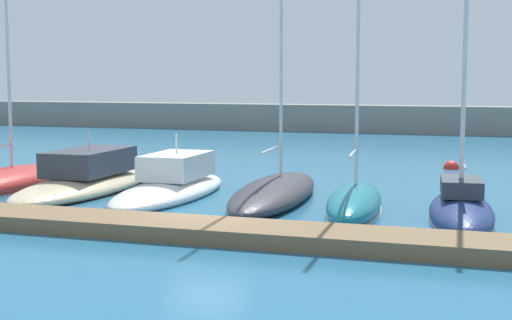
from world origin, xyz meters
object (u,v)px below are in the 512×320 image
Objects in this scene: motorboat_sand_second at (86,180)px; sailboat_charcoal_fourth at (275,191)px; sailboat_red_nearest at (4,181)px; motorboat_white_third at (172,185)px; mooring_buoy_red at (451,169)px; sailboat_navy_sixth at (461,209)px; sailboat_teal_fifth at (355,201)px.

sailboat_charcoal_fourth is (8.21, 0.27, -0.09)m from motorboat_sand_second.
sailboat_red_nearest reaches higher than motorboat_white_third.
sailboat_charcoal_fourth is at bearing -88.36° from sailboat_red_nearest.
motorboat_white_third is at bearing 89.58° from sailboat_charcoal_fourth.
motorboat_white_third reaches higher than mooring_buoy_red.
mooring_buoy_red is at bearing -1.14° from sailboat_navy_sixth.
mooring_buoy_red is at bearing -49.14° from motorboat_sand_second.
sailboat_navy_sixth is at bearing -85.16° from mooring_buoy_red.
motorboat_sand_second is 11.76m from sailboat_teal_fifth.
sailboat_red_nearest reaches higher than sailboat_navy_sixth.
sailboat_red_nearest is 2.03× the size of motorboat_white_third.
sailboat_charcoal_fourth reaches higher than mooring_buoy_red.
sailboat_navy_sixth is 14.23× the size of mooring_buoy_red.
sailboat_navy_sixth is (7.15, -1.91, -0.01)m from sailboat_charcoal_fourth.
motorboat_white_third is (7.82, 0.25, 0.11)m from sailboat_red_nearest.
sailboat_navy_sixth reaches higher than mooring_buoy_red.
sailboat_red_nearest reaches higher than sailboat_teal_fifth.
sailboat_navy_sixth is at bearing -97.48° from motorboat_sand_second.
motorboat_sand_second is 11.83× the size of mooring_buoy_red.
sailboat_teal_fifth is at bearing -101.07° from motorboat_white_third.
sailboat_charcoal_fourth is at bearing 69.04° from sailboat_navy_sixth.
sailboat_teal_fifth is (7.71, -1.37, -0.03)m from motorboat_white_third.
sailboat_charcoal_fourth is at bearing -86.78° from motorboat_white_third.
sailboat_navy_sixth is at bearing -109.61° from sailboat_charcoal_fourth.
motorboat_sand_second is 8.21m from sailboat_charcoal_fourth.
sailboat_charcoal_fourth reaches higher than motorboat_white_third.
sailboat_teal_fifth is at bearing 80.45° from sailboat_navy_sixth.
sailboat_charcoal_fourth reaches higher than sailboat_teal_fifth.
sailboat_teal_fifth reaches higher than mooring_buoy_red.
sailboat_teal_fifth is at bearing -120.50° from sailboat_charcoal_fourth.
motorboat_sand_second is 1.10× the size of motorboat_white_third.
sailboat_red_nearest is at bearing 79.74° from sailboat_teal_fifth.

